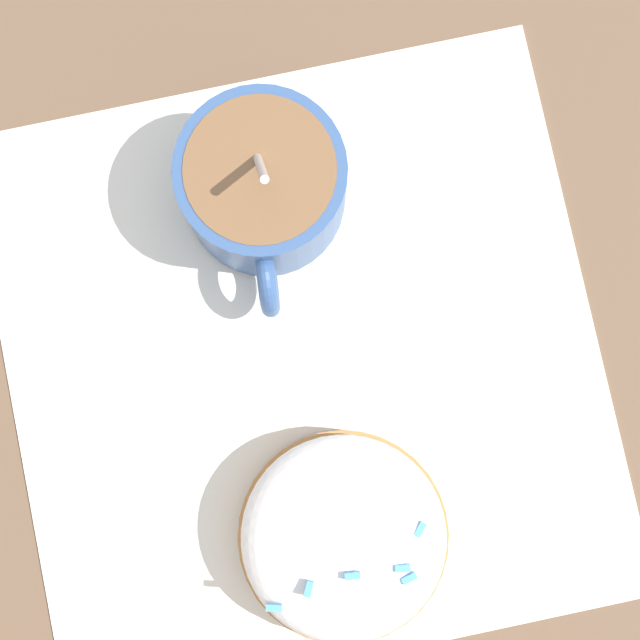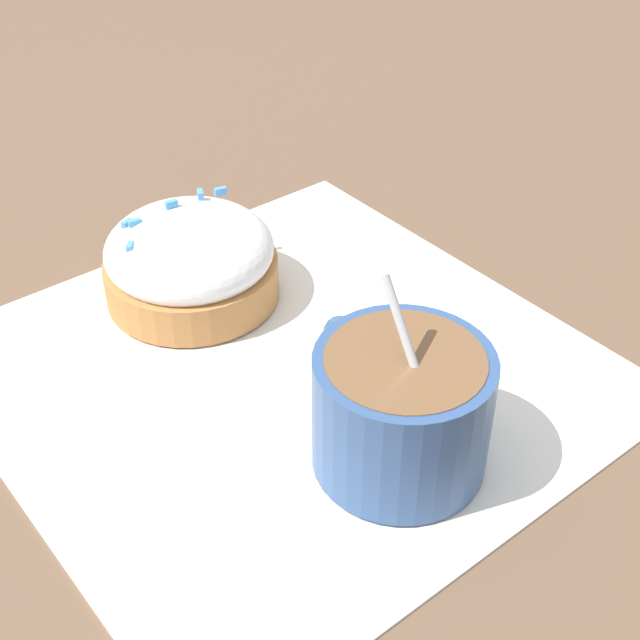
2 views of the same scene
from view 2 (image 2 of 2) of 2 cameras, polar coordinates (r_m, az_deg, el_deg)
The scene contains 4 objects.
ground_plane at distance 0.47m, azimuth -2.23°, elevation -3.36°, with size 3.00×3.00×0.00m, color brown.
paper_napkin at distance 0.47m, azimuth -2.23°, elevation -3.23°, with size 0.30×0.30×0.00m.
coffee_cup at distance 0.40m, azimuth 5.47°, elevation -5.23°, with size 0.11×0.08×0.10m.
frosted_pastry at distance 0.52m, azimuth -7.84°, elevation 4.01°, with size 0.10×0.10×0.06m.
Camera 2 is at (-0.29, 0.22, 0.31)m, focal length 50.00 mm.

